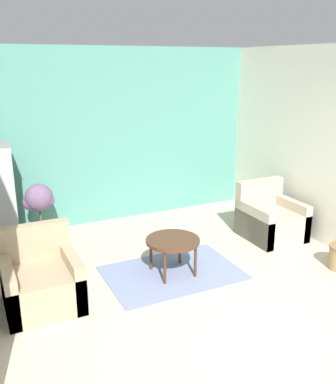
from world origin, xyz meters
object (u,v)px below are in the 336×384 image
object	(u,v)px
armchair_left	(41,281)
armchair_right	(270,220)
birdcage	(0,199)
coffee_table	(173,243)
potted_plant	(39,204)

from	to	relation	value
armchair_left	armchair_right	size ratio (longest dim) A/B	1.00
armchair_right	birdcage	world-z (taller)	birdcage
coffee_table	armchair_left	distance (m)	1.58
coffee_table	potted_plant	distance (m)	2.15
armchair_left	armchair_right	xyz separation A→B (m)	(3.40, 0.43, 0.00)
birdcage	coffee_table	bearing A→B (deg)	-43.54
potted_plant	birdcage	bearing A→B (deg)	-176.90
coffee_table	birdcage	bearing A→B (deg)	136.46
armchair_left	potted_plant	size ratio (longest dim) A/B	0.94
armchair_left	birdcage	distance (m)	1.78
armchair_right	potted_plant	world-z (taller)	potted_plant
potted_plant	armchair_left	bearing A→B (deg)	-99.78
armchair_left	birdcage	bearing A→B (deg)	96.96
coffee_table	armchair_right	size ratio (longest dim) A/B	0.81
armchair_left	birdcage	world-z (taller)	birdcage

